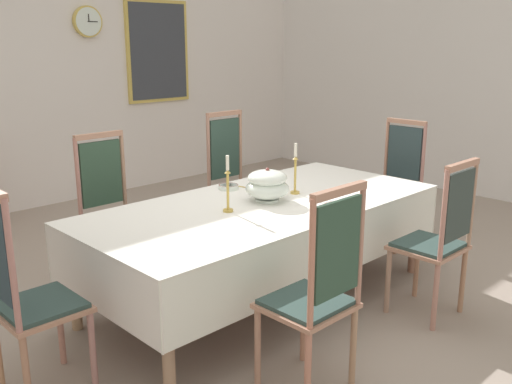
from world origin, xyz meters
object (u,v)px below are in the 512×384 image
(chair_head_west, at_px, (25,292))
(chair_head_east, at_px, (396,182))
(chair_north_b, at_px, (234,179))
(bowl_near_right, at_px, (228,186))
(spoon_secondary, at_px, (236,185))
(soup_tureen, at_px, (267,185))
(framed_painting, at_px, (158,52))
(spoon_primary, at_px, (340,204))
(bowl_near_left, at_px, (335,206))
(candlestick_west, at_px, (228,189))
(chair_south_b, at_px, (438,237))
(chair_south_a, at_px, (317,290))
(dining_table, at_px, (263,211))
(mounted_clock, at_px, (88,22))
(candlestick_east, at_px, (295,173))
(chair_north_a, at_px, (112,209))

(chair_head_west, height_order, chair_head_east, chair_head_west)
(chair_north_b, xyz_separation_m, bowl_near_right, (-0.57, -0.58, 0.14))
(chair_head_east, distance_m, spoon_secondary, 1.64)
(soup_tureen, distance_m, framed_painting, 3.89)
(chair_head_west, height_order, spoon_primary, chair_head_west)
(bowl_near_left, height_order, spoon_primary, bowl_near_left)
(candlestick_west, relative_size, spoon_secondary, 2.18)
(chair_south_b, height_order, bowl_near_right, chair_south_b)
(chair_south_a, xyz_separation_m, spoon_secondary, (0.80, 1.50, 0.15))
(bowl_near_right, bearing_deg, chair_north_b, 45.28)
(soup_tureen, xyz_separation_m, framed_painting, (1.52, 3.48, 0.86))
(dining_table, relative_size, mounted_clock, 7.49)
(candlestick_east, distance_m, spoon_secondary, 0.53)
(bowl_near_left, relative_size, framed_painting, 0.11)
(candlestick_east, bearing_deg, bowl_near_right, 120.86)
(chair_head_east, bearing_deg, chair_south_a, 113.51)
(bowl_near_right, xyz_separation_m, spoon_primary, (0.27, -0.88, -0.01))
(candlestick_east, distance_m, bowl_near_left, 0.48)
(candlestick_east, bearing_deg, spoon_secondary, 109.15)
(soup_tureen, distance_m, mounted_clock, 3.72)
(chair_north_b, relative_size, bowl_near_right, 7.91)
(dining_table, xyz_separation_m, chair_north_a, (-0.63, 1.03, -0.07))
(chair_head_east, bearing_deg, mounted_clock, 18.06)
(bowl_near_right, bearing_deg, bowl_near_left, -79.18)
(candlestick_east, bearing_deg, chair_north_b, 73.50)
(chair_north_b, xyz_separation_m, bowl_near_left, (-0.40, -1.48, 0.14))
(soup_tureen, bearing_deg, spoon_secondary, 74.66)
(chair_north_a, height_order, bowl_near_left, chair_north_a)
(soup_tureen, bearing_deg, chair_south_b, -59.55)
(chair_north_a, distance_m, bowl_near_right, 0.92)
(chair_head_east, xyz_separation_m, bowl_near_left, (-1.49, -0.45, 0.17))
(chair_south_b, distance_m, candlestick_east, 1.12)
(soup_tureen, relative_size, spoon_primary, 1.78)
(chair_head_west, bearing_deg, mounted_clock, 146.02)
(chair_north_a, height_order, mounted_clock, mounted_clock)
(chair_north_b, distance_m, candlestick_west, 1.45)
(candlestick_east, bearing_deg, mounted_clock, 85.61)
(chair_head_west, xyz_separation_m, bowl_near_right, (1.80, 0.45, 0.16))
(chair_head_west, relative_size, candlestick_east, 3.09)
(bowl_near_right, bearing_deg, soup_tureen, -93.45)
(chair_head_west, height_order, mounted_clock, mounted_clock)
(dining_table, bearing_deg, chair_head_east, -0.00)
(candlestick_east, bearing_deg, candlestick_west, 180.00)
(chair_north_b, relative_size, candlestick_west, 3.20)
(spoon_primary, bearing_deg, chair_head_east, 9.93)
(chair_north_a, relative_size, spoon_secondary, 6.66)
(chair_north_a, height_order, candlestick_east, chair_north_a)
(bowl_near_right, xyz_separation_m, mounted_clock, (0.54, 3.02, 1.31))
(chair_north_a, relative_size, mounted_clock, 3.33)
(mounted_clock, relative_size, framed_painting, 0.28)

